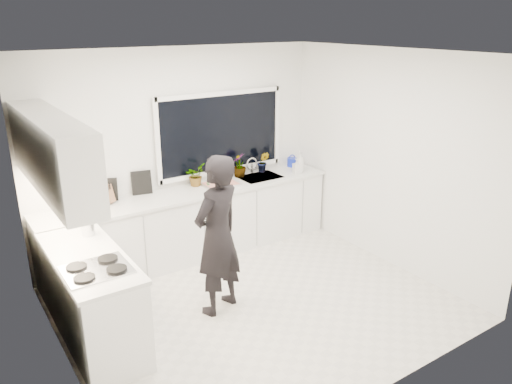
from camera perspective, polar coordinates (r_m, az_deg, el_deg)
floor at (r=5.73m, az=-0.04°, el=-12.66°), size 4.00×3.50×0.02m
wall_back at (r=6.61m, az=-8.65°, el=4.42°), size 4.00×0.02×2.70m
wall_left at (r=4.42m, az=-22.27°, el=-4.46°), size 0.02×3.50×2.70m
wall_right at (r=6.43m, az=14.99°, el=3.57°), size 0.02×3.50×2.70m
ceiling at (r=4.87m, az=-0.05°, el=15.64°), size 4.00×3.50×0.02m
window at (r=6.80m, az=-4.02°, el=6.75°), size 1.80×0.02×1.00m
base_cabinets_back at (r=6.64m, az=-7.08°, el=-3.75°), size 3.92×0.58×0.88m
base_cabinets_left at (r=5.19m, az=-18.15°, el=-11.61°), size 0.58×1.60×0.88m
countertop_back at (r=6.46m, az=-7.21°, el=-0.02°), size 3.94×0.62×0.04m
countertop_left at (r=4.97m, az=-18.70°, el=-7.04°), size 0.62×1.60×0.04m
upper_cabinets at (r=4.96m, az=-22.33°, el=4.17°), size 0.34×2.10×0.70m
sink at (r=6.99m, az=0.43°, el=1.36°), size 0.58×0.42×0.14m
faucet at (r=7.10m, az=-0.48°, el=3.00°), size 0.03×0.03×0.22m
stovetop at (r=4.65m, az=-17.76°, el=-8.36°), size 0.56×0.48×0.03m
person at (r=5.24m, az=-4.43°, el=-5.00°), size 0.74×0.61×1.74m
pizza_tray at (r=6.61m, az=-4.06°, el=0.86°), size 0.47×0.36×0.03m
pizza at (r=6.61m, az=-4.06°, el=1.00°), size 0.43×0.32×0.01m
watering_can at (r=7.47m, az=4.12°, el=3.43°), size 0.16×0.16×0.13m
paper_towel_roll at (r=6.11m, az=-17.71°, el=-0.48°), size 0.14×0.14×0.26m
knife_block at (r=6.18m, az=-16.67°, el=-0.33°), size 0.16×0.15×0.22m
utensil_crock at (r=5.37m, az=-18.67°, el=-3.90°), size 0.17×0.17×0.16m
picture_frame_large at (r=6.28m, az=-16.53°, el=0.27°), size 0.21×0.10×0.28m
picture_frame_small at (r=6.41m, az=-12.95°, el=1.06°), size 0.25×0.07×0.30m
herb_plants at (r=6.80m, az=-3.84°, el=2.62°), size 1.37×0.34×0.34m
soap_bottles at (r=7.15m, az=4.94°, el=3.26°), size 0.18×0.13×0.30m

